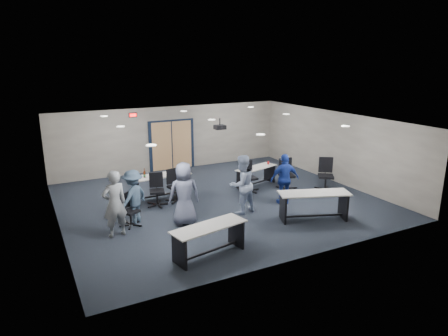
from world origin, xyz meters
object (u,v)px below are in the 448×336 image
table_front_left (209,235)px  table_back_right (256,173)px  person_gray (115,204)px  person_lightblue (242,184)px  person_back (133,197)px  person_navy (285,179)px  chair_back_d (287,174)px  chair_back_c (249,177)px  chair_loose_right (326,175)px  chair_back_b (176,186)px  chair_loose_left (130,210)px  person_plaid (184,194)px  table_front_right (314,201)px  table_back_left (161,182)px  chair_back_a (157,190)px

table_front_left → table_back_right: table_back_right is taller
table_back_right → person_gray: person_gray is taller
table_back_right → person_lightblue: person_lightblue is taller
person_back → person_navy: bearing=135.8°
chair_back_d → table_back_right: bearing=146.8°
chair_back_c → chair_loose_right: size_ratio=0.92×
chair_back_d → chair_back_b: bearing=-170.5°
chair_loose_left → person_gray: 0.83m
chair_back_b → person_plaid: 1.99m
chair_loose_left → person_lightblue: size_ratio=0.52×
person_navy → table_front_right: bearing=99.9°
person_plaid → person_navy: 3.54m
table_back_right → person_back: bearing=179.5°
chair_back_b → person_navy: 3.58m
table_back_right → person_lightblue: 2.89m
table_back_left → chair_loose_left: (-1.53, -1.88, -0.10)m
chair_back_b → chair_loose_right: bearing=-25.5°
person_plaid → person_lightblue: same height
chair_back_c → table_back_left: bearing=168.0°
table_front_left → chair_back_a: bearing=79.6°
chair_back_d → chair_loose_left: chair_back_d is taller
table_front_right → table_front_left: bearing=-149.6°
chair_back_c → person_back: size_ratio=0.69×
chair_back_b → chair_back_d: size_ratio=0.96×
table_back_left → person_plaid: bearing=-95.4°
chair_loose_right → person_navy: 2.14m
person_gray → table_front_left: bearing=118.8°
chair_back_d → person_navy: size_ratio=0.68×
person_gray → person_plaid: bearing=167.3°
table_front_left → person_gray: bearing=118.1°
table_back_right → chair_back_b: 3.30m
chair_back_d → person_back: person_back is taller
table_front_left → table_front_right: table_front_right is taller
person_gray → person_back: (0.67, 0.67, -0.12)m
table_back_right → person_plaid: (-3.76, -2.17, 0.43)m
chair_back_d → chair_loose_left: 5.95m
table_front_right → chair_back_d: chair_back_d is taller
chair_back_a → chair_loose_right: 6.02m
table_back_left → chair_loose_right: bearing=-22.4°
table_back_left → chair_loose_left: bearing=-132.1°
table_back_left → person_lightblue: bearing=-56.5°
person_lightblue → chair_back_b: bearing=-64.8°
table_front_left → chair_back_b: (0.66, 3.96, 0.02)m
table_back_left → chair_back_d: chair_back_d is taller
table_front_right → chair_loose_left: (-4.93, 2.01, -0.10)m
chair_back_c → person_lightblue: 2.09m
table_back_left → chair_back_d: size_ratio=1.81×
table_front_right → person_navy: bearing=109.3°
person_plaid → table_back_right: bearing=-140.7°
chair_back_d → chair_back_a: bearing=-168.0°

